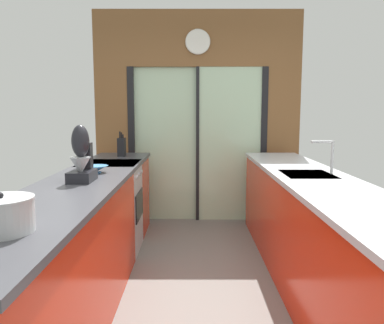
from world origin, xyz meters
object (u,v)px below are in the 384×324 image
object	(u,v)px
oven_range	(113,207)
stock_pot	(3,215)
mixing_bowl	(97,169)
knife_block	(123,147)
stand_mixer	(83,160)

from	to	relation	value
oven_range	stock_pot	world-z (taller)	stock_pot
mixing_bowl	knife_block	xyz separation A→B (m)	(-0.00, 1.22, 0.08)
oven_range	mixing_bowl	bearing A→B (deg)	-88.35
knife_block	stand_mixer	size ratio (longest dim) A/B	0.68
oven_range	stand_mixer	distance (m)	1.21
stand_mixer	stock_pot	size ratio (longest dim) A/B	1.52
mixing_bowl	knife_block	world-z (taller)	knife_block
oven_range	stock_pot	bearing A→B (deg)	-89.53
knife_block	stock_pot	xyz separation A→B (m)	(0.00, -2.83, -0.03)
mixing_bowl	stand_mixer	bearing A→B (deg)	-90.00
stock_pot	knife_block	bearing A→B (deg)	90.00
mixing_bowl	stand_mixer	size ratio (longest dim) A/B	0.50
oven_range	stock_pot	distance (m)	2.32
oven_range	knife_block	bearing A→B (deg)	88.19
oven_range	knife_block	xyz separation A→B (m)	(0.02, 0.58, 0.57)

